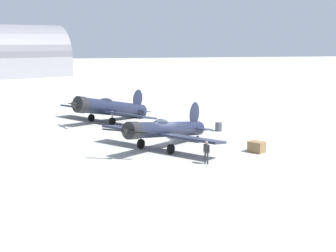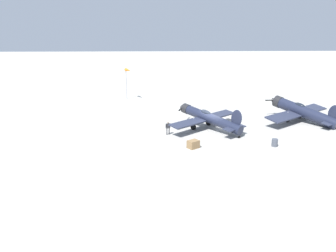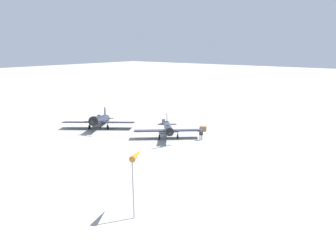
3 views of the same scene
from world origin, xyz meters
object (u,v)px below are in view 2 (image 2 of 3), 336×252
at_px(ground_crew_mechanic, 168,127).
at_px(windsock_mast, 128,71).
at_px(airplane_mid_apron, 302,111).
at_px(fuel_drum, 275,143).
at_px(airplane_foreground, 208,118).
at_px(equipment_crate, 193,144).

xyz_separation_m(ground_crew_mechanic, windsock_mast, (6.21, -21.69, 4.38)).
xyz_separation_m(airplane_mid_apron, fuel_drum, (7.56, 9.77, -1.06)).
relative_size(airplane_mid_apron, windsock_mast, 2.03).
bearing_deg(airplane_foreground, ground_crew_mechanic, 69.85).
height_order(airplane_mid_apron, fuel_drum, airplane_mid_apron).
bearing_deg(equipment_crate, fuel_drum, -179.60).
bearing_deg(windsock_mast, ground_crew_mechanic, 105.99).
bearing_deg(windsock_mast, fuel_drum, 123.73).
distance_m(airplane_foreground, airplane_mid_apron, 14.12).
xyz_separation_m(ground_crew_mechanic, fuel_drum, (-11.49, 4.82, -0.57)).
bearing_deg(fuel_drum, equipment_crate, 0.40).
distance_m(airplane_foreground, equipment_crate, 7.42).
relative_size(airplane_foreground, windsock_mast, 1.68).
height_order(airplane_foreground, fuel_drum, airplane_foreground).
xyz_separation_m(airplane_foreground, equipment_crate, (2.78, 6.79, -1.14)).
bearing_deg(airplane_foreground, equipment_crate, 117.68).
distance_m(airplane_mid_apron, ground_crew_mechanic, 19.69).
relative_size(equipment_crate, fuel_drum, 1.75).
distance_m(equipment_crate, fuel_drum, 9.01).
xyz_separation_m(airplane_foreground, fuel_drum, (-6.23, 6.72, -1.15)).
bearing_deg(airplane_mid_apron, airplane_foreground, 66.59).
xyz_separation_m(airplane_foreground, windsock_mast, (11.48, -19.79, 3.80)).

